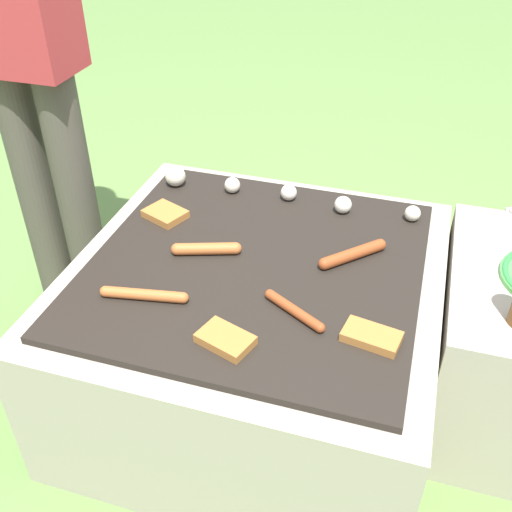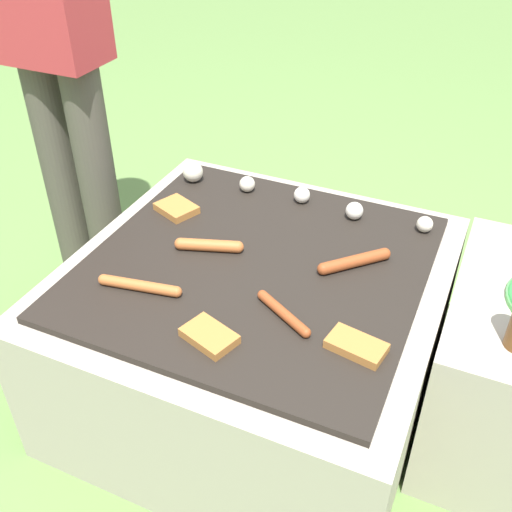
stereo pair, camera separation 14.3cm
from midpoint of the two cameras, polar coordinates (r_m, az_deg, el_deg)
The scene contains 11 objects.
ground_plane at distance 1.74m, azimuth 2.40°, elevation -12.61°, with size 14.00×14.00×0.00m, color #608442.
grill at distance 1.58m, azimuth 2.60°, elevation -7.30°, with size 0.88×0.88×0.45m.
person_standing at distance 1.74m, azimuth -17.04°, elevation 21.67°, with size 0.28×0.21×1.60m.
sausage_mid_left at distance 1.36m, azimuth -8.11°, elevation -2.92°, with size 0.20×0.06×0.03m.
sausage_back_right at distance 1.45m, azimuth 12.16°, elevation -0.59°, with size 0.14×0.15×0.03m.
sausage_front_center at distance 1.47m, azimuth -1.75°, elevation 0.93°, with size 0.17×0.08×0.03m.
sausage_back_center at distance 1.28m, azimuth 5.81°, elevation -5.56°, with size 0.15×0.10×0.02m.
bread_slice_center at distance 1.24m, azimuth 12.85°, elevation -8.48°, with size 0.13×0.09×0.02m.
bread_slice_left at distance 1.63m, azimuth -5.10°, elevation 4.47°, with size 0.13×0.12×0.02m.
bread_slice_right at distance 1.23m, azimuth -1.14°, elevation -7.76°, with size 0.13×0.10×0.02m.
mushroom_row at distance 1.68m, azimuth 4.25°, elevation 6.17°, with size 0.72×0.07×0.06m.
Camera 2 is at (0.47, -1.05, 1.31)m, focal length 42.00 mm.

